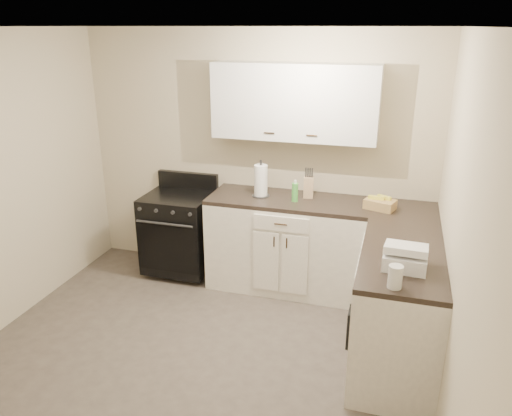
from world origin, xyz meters
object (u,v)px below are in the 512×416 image
(knife_block, at_px, (308,187))
(countertop_grill, at_px, (405,260))
(stove, at_px, (179,232))
(wicker_basket, at_px, (380,204))
(paper_towel, at_px, (261,181))

(knife_block, xyz_separation_m, countertop_grill, (0.92, -1.28, -0.05))
(stove, distance_m, wicker_basket, 2.09)
(stove, bearing_deg, knife_block, 5.00)
(knife_block, distance_m, paper_towel, 0.46)
(stove, height_order, wicker_basket, wicker_basket)
(knife_block, bearing_deg, paper_towel, -178.63)
(stove, bearing_deg, paper_towel, 1.86)
(paper_towel, xyz_separation_m, countertop_grill, (1.37, -1.19, -0.10))
(knife_block, bearing_deg, wicker_basket, -20.63)
(knife_block, distance_m, wicker_basket, 0.70)
(wicker_basket, xyz_separation_m, countertop_grill, (0.23, -1.14, 0.01))
(paper_towel, xyz_separation_m, wicker_basket, (1.14, -0.04, -0.11))
(stove, height_order, countertop_grill, countertop_grill)
(paper_towel, bearing_deg, knife_block, 11.07)
(paper_towel, relative_size, wicker_basket, 1.19)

